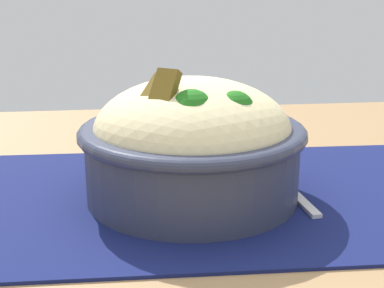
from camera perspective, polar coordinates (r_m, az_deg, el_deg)
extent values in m
cube|color=#99754C|center=(0.52, -1.87, -7.26)|extent=(1.16, 0.76, 0.03)
cube|color=#11194C|center=(0.52, 2.20, -5.27)|extent=(0.49, 0.29, 0.00)
cylinder|color=#2D3347|center=(0.50, 0.00, -1.73)|extent=(0.19, 0.19, 0.07)
torus|color=#2D3347|center=(0.50, 0.00, 1.34)|extent=(0.21, 0.21, 0.01)
ellipsoid|color=beige|center=(0.50, 0.00, 1.45)|extent=(0.24, 0.24, 0.10)
sphere|color=#1E6619|center=(0.52, -2.31, 5.03)|extent=(0.04, 0.04, 0.04)
sphere|color=#1E6619|center=(0.45, -0.02, 3.28)|extent=(0.04, 0.04, 0.04)
sphere|color=#1E6619|center=(0.46, 4.46, 3.43)|extent=(0.03, 0.03, 0.03)
cylinder|color=orange|center=(0.50, -1.83, 4.21)|extent=(0.03, 0.01, 0.01)
cylinder|color=orange|center=(0.52, -1.29, 4.64)|extent=(0.01, 0.03, 0.01)
cylinder|color=orange|center=(0.53, -2.28, 4.86)|extent=(0.01, 0.03, 0.01)
cube|color=brown|center=(0.45, -4.37, 4.40)|extent=(0.04, 0.04, 0.04)
cube|color=brown|center=(0.45, -3.28, 4.38)|extent=(0.04, 0.04, 0.05)
cube|color=beige|center=(0.51, 11.35, -5.89)|extent=(0.01, 0.07, 0.00)
cube|color=beige|center=(0.54, 9.75, -4.35)|extent=(0.01, 0.01, 0.00)
cube|color=beige|center=(0.56, 9.04, -3.66)|extent=(0.02, 0.03, 0.00)
cube|color=beige|center=(0.58, 9.02, -2.76)|extent=(0.00, 0.02, 0.00)
cube|color=beige|center=(0.58, 8.47, -2.80)|extent=(0.00, 0.02, 0.00)
cube|color=beige|center=(0.58, 7.89, -2.85)|extent=(0.00, 0.02, 0.00)
cube|color=beige|center=(0.58, 7.33, -2.89)|extent=(0.00, 0.02, 0.00)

